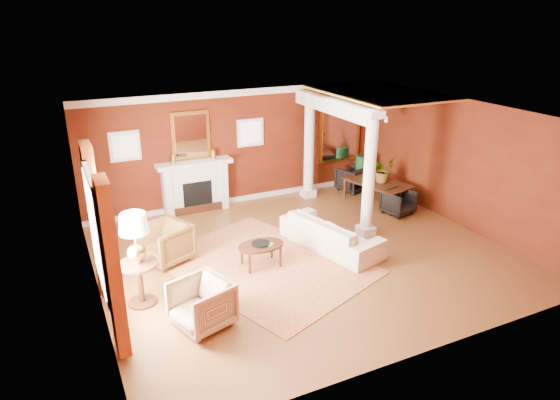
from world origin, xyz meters
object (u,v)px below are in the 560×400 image
armchair_leopard (165,241)px  armchair_stripe (202,302)px  dining_table (378,186)px  side_table (136,243)px  coffee_table (261,247)px  sofa (331,228)px

armchair_leopard → armchair_stripe: armchair_leopard is taller
armchair_leopard → armchair_stripe: 2.41m
dining_table → armchair_leopard: bearing=84.8°
dining_table → armchair_stripe: bearing=106.1°
armchair_stripe → side_table: (-0.75, 1.07, 0.72)m
side_table → armchair_leopard: bearing=61.0°
coffee_table → armchair_stripe: bearing=-139.1°
armchair_stripe → coffee_table: (1.62, 1.41, -0.00)m
coffee_table → side_table: bearing=-171.9°
armchair_leopard → dining_table: bearing=74.8°
side_table → dining_table: 6.83m
coffee_table → dining_table: bearing=24.0°
armchair_stripe → side_table: side_table is taller
armchair_stripe → dining_table: dining_table is taller
armchair_leopard → side_table: size_ratio=0.53×
side_table → dining_table: bearing=18.5°
sofa → dining_table: dining_table is taller
coffee_table → armchair_leopard: bearing=148.4°
sofa → armchair_stripe: bearing=99.9°
armchair_leopard → armchair_stripe: bearing=-23.2°
armchair_stripe → side_table: 1.49m
armchair_leopard → side_table: (-0.74, -1.34, 0.70)m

